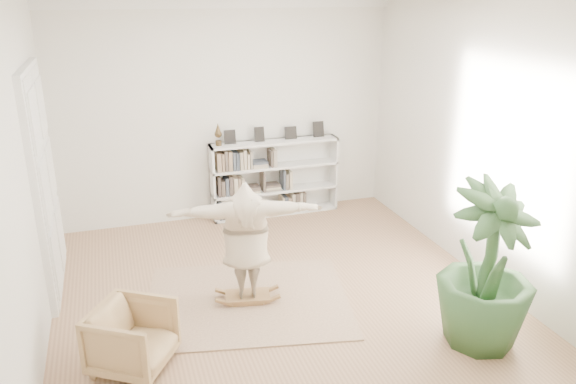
% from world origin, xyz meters
% --- Properties ---
extents(floor, '(6.00, 6.00, 0.00)m').
position_xyz_m(floor, '(0.00, 0.00, 0.00)').
color(floor, '#91694B').
rests_on(floor, ground).
extents(room_shell, '(6.00, 6.00, 6.00)m').
position_xyz_m(room_shell, '(0.00, 2.94, 3.51)').
color(room_shell, silver).
rests_on(room_shell, floor).
extents(doors, '(0.09, 1.78, 2.92)m').
position_xyz_m(doors, '(-2.70, 1.30, 1.40)').
color(doors, white).
rests_on(doors, floor).
extents(bookshelf, '(2.20, 0.35, 1.64)m').
position_xyz_m(bookshelf, '(0.74, 2.82, 0.64)').
color(bookshelf, silver).
rests_on(bookshelf, floor).
extents(armchair, '(1.03, 1.03, 0.69)m').
position_xyz_m(armchair, '(-1.85, -0.81, 0.34)').
color(armchair, tan).
rests_on(armchair, floor).
extents(rug, '(2.84, 2.45, 0.02)m').
position_xyz_m(rug, '(-0.43, 0.07, 0.01)').
color(rug, tan).
rests_on(rug, floor).
extents(rocker_board, '(0.61, 0.43, 0.12)m').
position_xyz_m(rocker_board, '(-0.43, 0.07, 0.07)').
color(rocker_board, olive).
rests_on(rocker_board, rug).
extents(person, '(1.89, 0.84, 1.49)m').
position_xyz_m(person, '(-0.43, 0.07, 0.88)').
color(person, '#C3AF92').
rests_on(person, rocker_board).
extents(houseplant, '(1.25, 1.25, 1.84)m').
position_xyz_m(houseplant, '(1.81, -1.53, 0.92)').
color(houseplant, '#30552A').
rests_on(houseplant, floor).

